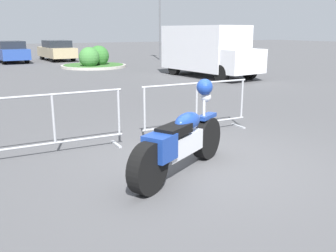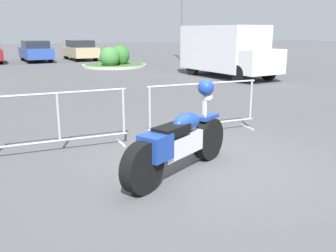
% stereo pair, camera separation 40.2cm
% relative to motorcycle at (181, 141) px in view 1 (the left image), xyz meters
% --- Properties ---
extents(ground_plane, '(120.00, 120.00, 0.00)m').
position_rel_motorcycle_xyz_m(ground_plane, '(0.55, 0.20, -0.52)').
color(ground_plane, '#4C4C4F').
extents(motorcycle, '(2.18, 1.34, 1.35)m').
position_rel_motorcycle_xyz_m(motorcycle, '(0.00, 0.00, 0.00)').
color(motorcycle, black).
rests_on(motorcycle, ground).
extents(crowd_barrier_near, '(2.47, 0.46, 1.07)m').
position_rel_motorcycle_xyz_m(crowd_barrier_near, '(-1.45, 1.84, 0.04)').
color(crowd_barrier_near, '#9EA0A5').
rests_on(crowd_barrier_near, ground).
extents(crowd_barrier_far, '(2.47, 0.46, 1.07)m').
position_rel_motorcycle_xyz_m(crowd_barrier_far, '(1.45, 1.84, 0.04)').
color(crowd_barrier_far, '#9EA0A5').
rests_on(crowd_barrier_far, ground).
extents(delivery_van, '(2.55, 5.20, 2.31)m').
position_rel_motorcycle_xyz_m(delivery_van, '(7.26, 9.97, 0.73)').
color(delivery_van, silver).
rests_on(delivery_van, ground).
extents(parked_car_blue, '(1.99, 4.27, 1.41)m').
position_rel_motorcycle_xyz_m(parked_car_blue, '(0.17, 22.83, 0.20)').
color(parked_car_blue, '#284799').
rests_on(parked_car_blue, ground).
extents(parked_car_tan, '(1.99, 4.27, 1.41)m').
position_rel_motorcycle_xyz_m(parked_car_tan, '(3.24, 23.00, 0.20)').
color(parked_car_tan, tan).
rests_on(parked_car_tan, ground).
extents(planter_island, '(3.76, 3.76, 1.24)m').
position_rel_motorcycle_xyz_m(planter_island, '(3.99, 16.72, -0.08)').
color(planter_island, '#ADA89E').
rests_on(planter_island, ground).
extents(street_lamp, '(0.36, 0.70, 5.68)m').
position_rel_motorcycle_xyz_m(street_lamp, '(10.00, 20.07, 3.20)').
color(street_lamp, '#595B60').
rests_on(street_lamp, ground).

